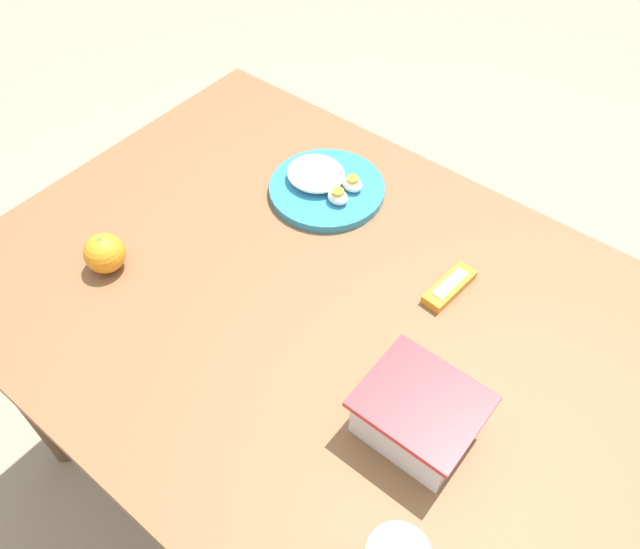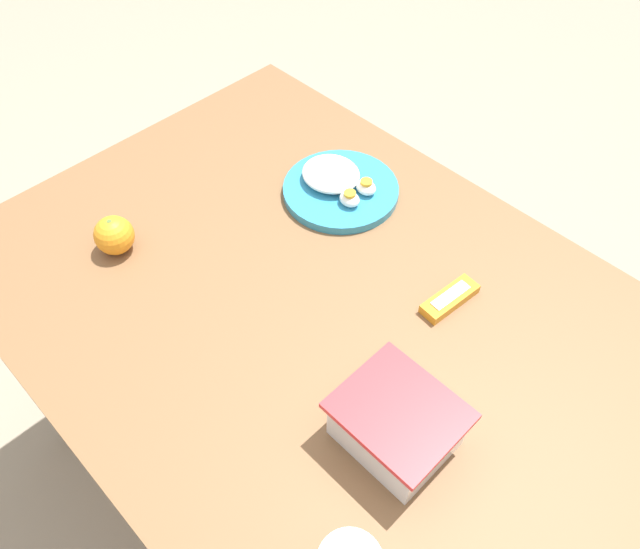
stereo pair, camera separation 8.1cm
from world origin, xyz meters
TOP-DOWN VIEW (x-y plane):
  - ground_plane at (0.00, 0.00)m, footprint 10.00×10.00m
  - table at (0.00, 0.00)m, footprint 1.23×0.89m
  - food_container at (-0.26, 0.09)m, footprint 0.17×0.15m
  - orange_fruit at (0.35, 0.18)m, footprint 0.07×0.07m
  - rice_plate at (0.17, -0.23)m, footprint 0.23×0.23m
  - candy_bar at (-0.17, -0.16)m, footprint 0.05×0.12m

SIDE VIEW (x-z plane):
  - ground_plane at x=0.00m, z-range 0.00..0.00m
  - table at x=0.00m, z-range 0.27..1.01m
  - candy_bar at x=-0.17m, z-range 0.73..0.75m
  - rice_plate at x=0.17m, z-range 0.72..0.78m
  - orange_fruit at x=0.35m, z-range 0.73..0.80m
  - food_container at x=-0.26m, z-range 0.73..0.81m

